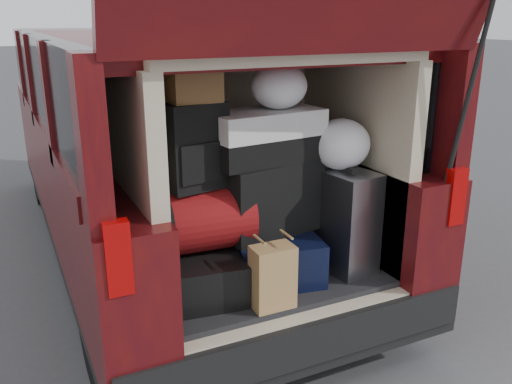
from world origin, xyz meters
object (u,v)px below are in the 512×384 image
silver_roller (343,220)px  backpack (194,146)px  black_hardshell (199,271)px  black_soft_case (266,195)px  twotone_duffel (264,136)px  red_duffel (202,219)px  kraft_bag (273,277)px  navy_hardshell (272,252)px

silver_roller → backpack: size_ratio=1.33×
black_hardshell → silver_roller: silver_roller is taller
black_hardshell → black_soft_case: 0.54m
backpack → twotone_duffel: 0.39m
red_duffel → twotone_duffel: size_ratio=0.84×
black_hardshell → backpack: backpack is taller
black_soft_case → backpack: (-0.40, -0.02, 0.32)m
black_hardshell → backpack: (0.02, 0.05, 0.64)m
black_soft_case → black_hardshell: bearing=179.6°
kraft_bag → red_duffel: size_ratio=0.64×
navy_hardshell → silver_roller: bearing=-4.7°
backpack → navy_hardshell: bearing=-13.8°
kraft_bag → backpack: bearing=125.2°
black_hardshell → twotone_duffel: size_ratio=0.91×
navy_hardshell → black_hardshell: bearing=-166.9°
black_hardshell → backpack: size_ratio=1.27×
navy_hardshell → twotone_duffel: size_ratio=0.92×
backpack → twotone_duffel: size_ratio=0.72×
red_duffel → twotone_duffel: (0.37, 0.04, 0.39)m
navy_hardshell → backpack: backpack is taller
black_soft_case → backpack: backpack is taller
silver_roller → kraft_bag: bearing=-165.7°
black_hardshell → navy_hardshell: 0.43m
kraft_bag → black_soft_case: black_soft_case is taller
backpack → black_soft_case: bearing=-6.8°
red_duffel → backpack: 0.38m
backpack → silver_roller: bearing=-19.4°
black_hardshell → red_duffel: red_duffel is taller
red_duffel → twotone_duffel: 0.54m
silver_roller → backpack: bearing=162.7°
navy_hardshell → kraft_bag: 0.37m
navy_hardshell → black_soft_case: black_soft_case is taller
navy_hardshell → black_soft_case: 0.32m
black_soft_case → twotone_duffel: (-0.01, -0.01, 0.33)m
kraft_bag → black_soft_case: bearing=68.6°
navy_hardshell → twotone_duffel: 0.65m
navy_hardshell → black_soft_case: bearing=114.5°
silver_roller → twotone_duffel: (-0.41, 0.14, 0.48)m
black_hardshell → kraft_bag: 0.41m
kraft_bag → black_hardshell: bearing=131.1°
red_duffel → black_soft_case: black_soft_case is taller
silver_roller → black_soft_case: size_ratio=1.03×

